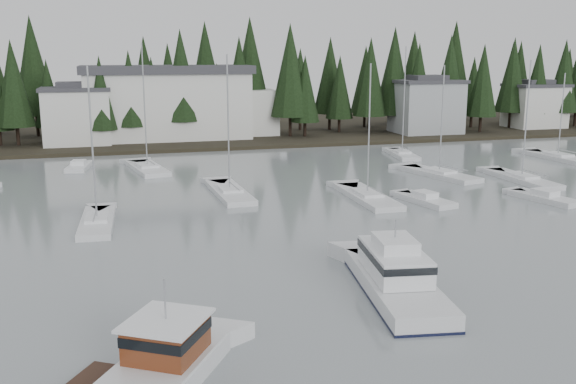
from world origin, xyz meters
The scene contains 19 objects.
far_shore_land centered at (0.00, 97.00, 0.00)m, with size 240.00×54.00×1.00m, color black.
conifer_treeline centered at (0.00, 86.00, 0.00)m, with size 200.00×22.00×20.00m, color black, non-canonical shape.
house_west centered at (-18.00, 79.00, 4.65)m, with size 9.54×7.42×8.75m.
house_east_a centered at (36.00, 78.00, 4.90)m, with size 10.60×8.48×9.25m.
house_east_b centered at (58.00, 80.00, 4.40)m, with size 9.54×7.42×8.25m.
harbor_inn centered at (-2.96, 82.34, 5.78)m, with size 29.50×11.50×10.90m.
lobster_boat_brown centered at (-12.80, 7.17, 0.55)m, with size 7.94×10.01×4.83m.
cabin_cruiser_center centered at (1.19, 14.48, 0.72)m, with size 5.08×11.55×4.79m.
sailboat_0 centered at (22.91, 59.13, 0.10)m, with size 3.78×8.85×14.54m.
sailboat_1 centered at (40.98, 51.74, 0.05)m, with size 3.45×10.73×11.31m.
sailboat_3 centered at (20.73, 45.29, 0.06)m, with size 5.33×10.79×12.46m.
sailboat_4 centered at (27.71, 40.43, 0.07)m, with size 2.62×10.57×13.05m.
sailboat_5 centered at (-9.74, 57.47, 0.07)m, with size 4.67×10.39×14.82m.
sailboat_7 centered at (-3.05, 42.15, 0.07)m, with size 3.12×10.85×13.58m.
sailboat_9 centered at (8.78, 36.84, 0.06)m, with size 2.99×10.78×12.79m.
sailboat_10 centered at (-15.02, 33.99, 0.07)m, with size 2.90×9.38×12.76m.
runabout_1 centered at (13.22, 34.15, 0.13)m, with size 3.51×6.67×1.42m.
runabout_3 centered at (-17.35, 60.52, 0.13)m, with size 3.00×5.89×1.42m.
runabout_4 centered at (24.08, 31.94, 0.13)m, with size 3.74×7.03×1.42m.
Camera 1 is at (-13.71, -16.49, 13.06)m, focal length 40.00 mm.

